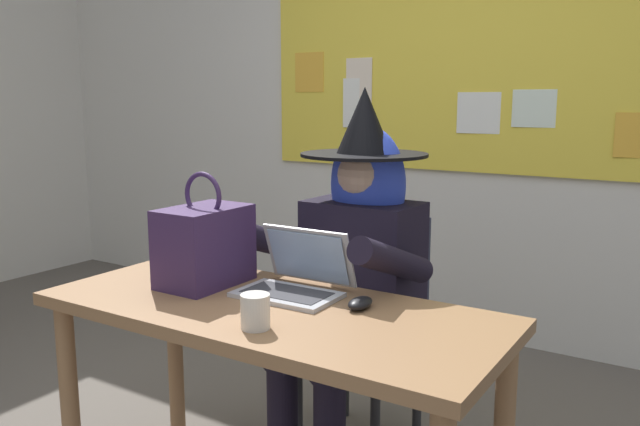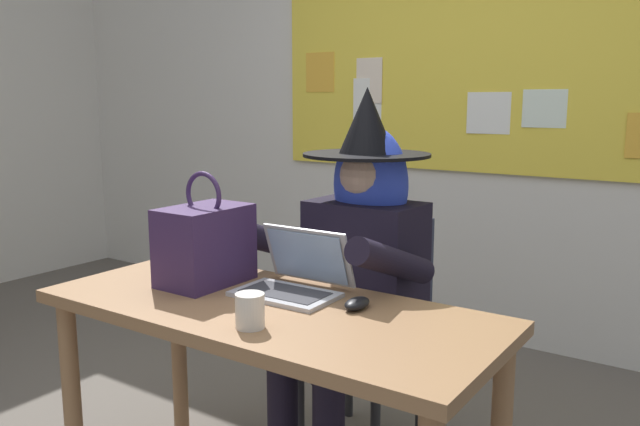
% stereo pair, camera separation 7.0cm
% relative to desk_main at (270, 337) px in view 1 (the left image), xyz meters
% --- Properties ---
extents(wall_back_bulletin, '(6.55, 2.19, 2.98)m').
position_rel_desk_main_xyz_m(wall_back_bulletin, '(-0.16, 2.00, 0.86)').
color(wall_back_bulletin, silver).
rests_on(wall_back_bulletin, ground).
extents(desk_main, '(1.43, 0.62, 0.74)m').
position_rel_desk_main_xyz_m(desk_main, '(0.00, 0.00, 0.00)').
color(desk_main, '#8E6642').
rests_on(desk_main, ground).
extents(chair_at_desk, '(0.43, 0.43, 0.90)m').
position_rel_desk_main_xyz_m(chair_at_desk, '(-0.01, 0.67, -0.13)').
color(chair_at_desk, '#2D3347').
rests_on(chair_at_desk, ground).
extents(person_costumed, '(0.60, 0.71, 1.39)m').
position_rel_desk_main_xyz_m(person_costumed, '(-0.02, 0.54, 0.15)').
color(person_costumed, black).
rests_on(person_costumed, ground).
extents(laptop, '(0.33, 0.27, 0.20)m').
position_rel_desk_main_xyz_m(laptop, '(-0.00, 0.14, 0.15)').
color(laptop, '#B7B7BC').
rests_on(laptop, desk_main).
extents(computer_mouse, '(0.06, 0.10, 0.03)m').
position_rel_desk_main_xyz_m(computer_mouse, '(0.25, 0.12, 0.12)').
color(computer_mouse, black).
rests_on(computer_mouse, desk_main).
extents(handbag, '(0.20, 0.30, 0.38)m').
position_rel_desk_main_xyz_m(handbag, '(-0.32, 0.06, 0.24)').
color(handbag, '#38234C').
rests_on(handbag, desk_main).
extents(coffee_mug, '(0.08, 0.08, 0.09)m').
position_rel_desk_main_xyz_m(coffee_mug, '(0.09, -0.18, 0.15)').
color(coffee_mug, silver).
rests_on(coffee_mug, desk_main).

